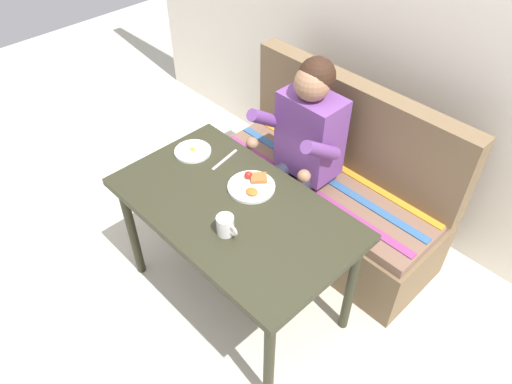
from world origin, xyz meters
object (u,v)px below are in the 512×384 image
(person, at_px, (301,142))
(plate_breakfast, at_px, (252,186))
(couch, at_px, (328,191))
(table, at_px, (234,217))
(plate_eggs, at_px, (193,151))
(coffee_mug, at_px, (226,225))
(knife, at_px, (225,160))

(person, height_order, plate_breakfast, person)
(couch, bearing_deg, table, -90.00)
(plate_eggs, xyz_separation_m, coffee_mug, (0.56, -0.26, 0.04))
(knife, bearing_deg, plate_eggs, -164.52)
(table, bearing_deg, plate_breakfast, 101.27)
(couch, relative_size, knife, 7.20)
(plate_breakfast, distance_m, coffee_mug, 0.32)
(person, height_order, knife, person)
(person, xyz_separation_m, coffee_mug, (0.21, -0.73, 0.04))
(coffee_mug, bearing_deg, knife, 139.46)
(plate_eggs, bearing_deg, knife, 25.87)
(person, distance_m, plate_breakfast, 0.44)
(table, relative_size, plate_eggs, 6.10)
(coffee_mug, distance_m, knife, 0.52)
(table, distance_m, plate_eggs, 0.47)
(knife, bearing_deg, coffee_mug, -50.92)
(couch, height_order, coffee_mug, couch)
(couch, height_order, plate_eggs, couch)
(person, bearing_deg, plate_eggs, -126.58)
(coffee_mug, xyz_separation_m, knife, (-0.39, 0.34, -0.05))
(person, relative_size, knife, 6.06)
(person, bearing_deg, knife, -115.20)
(plate_breakfast, bearing_deg, coffee_mug, -64.60)
(table, bearing_deg, person, 99.58)
(coffee_mug, bearing_deg, plate_eggs, 155.51)
(table, xyz_separation_m, couch, (0.00, 0.76, -0.32))
(plate_eggs, relative_size, knife, 0.98)
(couch, distance_m, knife, 0.75)
(plate_breakfast, xyz_separation_m, knife, (-0.25, 0.04, -0.01))
(person, relative_size, coffee_mug, 10.27)
(couch, height_order, person, person)
(plate_breakfast, xyz_separation_m, plate_eggs, (-0.42, -0.04, -0.00))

